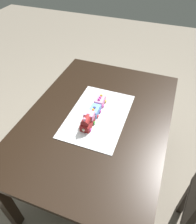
{
  "coord_description": "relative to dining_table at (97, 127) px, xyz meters",
  "views": [
    {
      "loc": [
        -1.01,
        -0.38,
        1.8
      ],
      "look_at": [
        0.01,
        -0.0,
        0.77
      ],
      "focal_mm": 33.93,
      "sensor_mm": 36.0,
      "label": 1
    }
  ],
  "objects": [
    {
      "name": "cake_car_flatbed_bubblegum",
      "position": [
        0.13,
        0.03,
        0.14
      ],
      "size": [
        0.1,
        0.08,
        0.07
      ],
      "color": "pink",
      "rests_on": "cake_board"
    },
    {
      "name": "ground_plane",
      "position": [
        0.0,
        0.0,
        -0.63
      ],
      "size": [
        8.0,
        8.0,
        0.0
      ],
      "primitive_type": "plane",
      "color": "gray"
    },
    {
      "name": "cake_locomotive",
      "position": [
        -0.11,
        0.03,
        0.16
      ],
      "size": [
        0.14,
        0.08,
        0.12
      ],
      "color": "maroon",
      "rests_on": "cake_board"
    },
    {
      "name": "cake_car_gondola_sky_blue",
      "position": [
        0.01,
        0.03,
        0.14
      ],
      "size": [
        0.1,
        0.08,
        0.07
      ],
      "color": "#669EEA",
      "rests_on": "cake_board"
    },
    {
      "name": "cake_board",
      "position": [
        0.01,
        -0.0,
        0.11
      ],
      "size": [
        0.6,
        0.4,
        0.0
      ],
      "primitive_type": "cube",
      "color": "silver",
      "rests_on": "dining_table"
    },
    {
      "name": "dining_table",
      "position": [
        0.0,
        0.0,
        0.0
      ],
      "size": [
        1.4,
        1.0,
        0.74
      ],
      "color": "black",
      "rests_on": "ground"
    }
  ]
}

